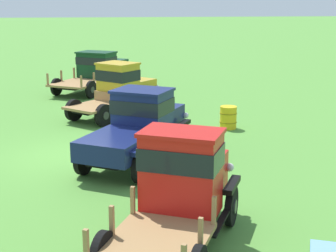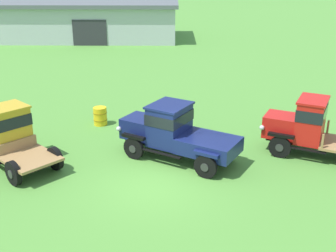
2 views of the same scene
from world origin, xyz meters
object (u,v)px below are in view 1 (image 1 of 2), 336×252
Objects in this scene: vintage_truck_second_in_line at (120,88)px; vintage_truck_midrow_center at (139,125)px; vintage_truck_far_side at (183,183)px; oil_drum_beside_row at (228,117)px; vintage_truck_foreground_near at (99,69)px.

vintage_truck_midrow_center is (6.49, 0.34, -0.05)m from vintage_truck_second_in_line.
vintage_truck_midrow_center is at bearing -174.35° from vintage_truck_far_side.
vintage_truck_second_in_line is 5.02m from oil_drum_beside_row.
vintage_truck_foreground_near reaches higher than oil_drum_beside_row.
vintage_truck_foreground_near is 13.14m from vintage_truck_midrow_center.
vintage_truck_far_side reaches higher than vintage_truck_foreground_near.
vintage_truck_far_side is at bearing -19.51° from oil_drum_beside_row.
vintage_truck_midrow_center is at bearing 3.04° from vintage_truck_second_in_line.
oil_drum_beside_row is (-8.89, 3.15, -0.76)m from vintage_truck_far_side.
oil_drum_beside_row is (9.50, 4.96, -0.68)m from vintage_truck_foreground_near.
vintage_truck_midrow_center reaches higher than oil_drum_beside_row.
vintage_truck_foreground_near is at bearing -152.43° from oil_drum_beside_row.
vintage_truck_far_side is (5.32, 0.53, 0.07)m from vintage_truck_midrow_center.
vintage_truck_foreground_near is 1.15× the size of vintage_truck_midrow_center.
oil_drum_beside_row is at bearing 134.21° from vintage_truck_midrow_center.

